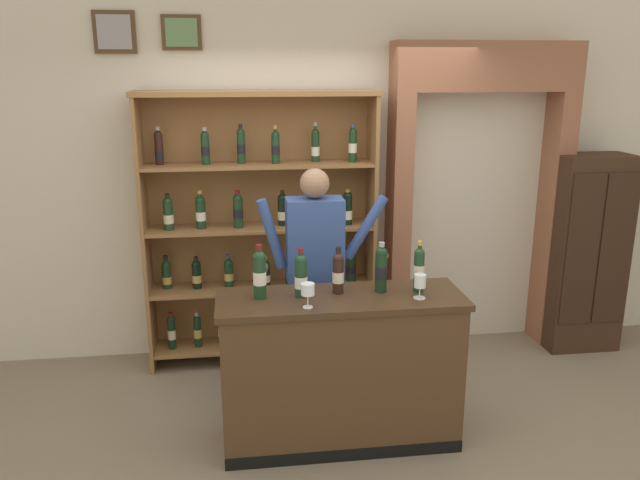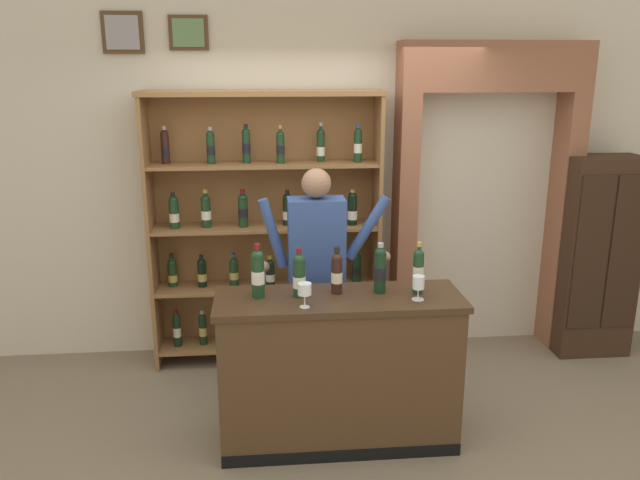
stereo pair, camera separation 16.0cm
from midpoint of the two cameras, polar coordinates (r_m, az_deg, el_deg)
The scene contains 14 objects.
ground_plane at distance 4.34m, azimuth 2.53°, elevation -17.65°, with size 14.00×14.00×0.02m, color #7A6B56.
back_wall at distance 5.22m, azimuth 0.42°, elevation 9.07°, with size 12.00×0.19×3.56m.
wine_shelf at distance 5.04m, azimuth -4.06°, elevation 1.42°, with size 1.84×0.38×2.19m.
archway_doorway at distance 5.45m, azimuth 15.33°, elevation 5.70°, with size 1.51×0.45×2.55m.
side_cabinet at distance 5.75m, azimuth 24.38°, elevation -1.35°, with size 0.61×0.40×1.67m.
tasting_counter at distance 4.09m, azimuth 2.84°, elevation -11.70°, with size 1.53×0.52×0.99m.
shopkeeper at distance 4.38m, azimuth 0.75°, elevation -1.93°, with size 0.93×0.22×1.70m.
tasting_bottle_bianco at distance 3.84m, azimuth -4.46°, elevation -2.96°, with size 0.08×0.08×0.34m.
tasting_bottle_riserva at distance 3.85m, azimuth -0.70°, elevation -3.20°, with size 0.08×0.08×0.31m.
tasting_bottle_prosecco at distance 3.90m, azimuth 2.71°, elevation -2.94°, with size 0.07×0.07×0.30m.
tasting_bottle_grappa at distance 3.93m, azimuth 6.63°, elevation -2.63°, with size 0.08×0.08×0.32m.
tasting_bottle_chianti at distance 3.96m, azimuth 10.03°, elevation -2.67°, with size 0.07×0.07×0.33m.
wine_glass_left at distance 3.86m, azimuth 10.08°, elevation -3.89°, with size 0.07×0.07×0.15m.
wine_glass_spare at distance 3.68m, azimuth -0.16°, elevation -4.54°, with size 0.08×0.08×0.15m.
Camera 2 is at (-0.44, -3.61, 2.36)m, focal length 35.37 mm.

